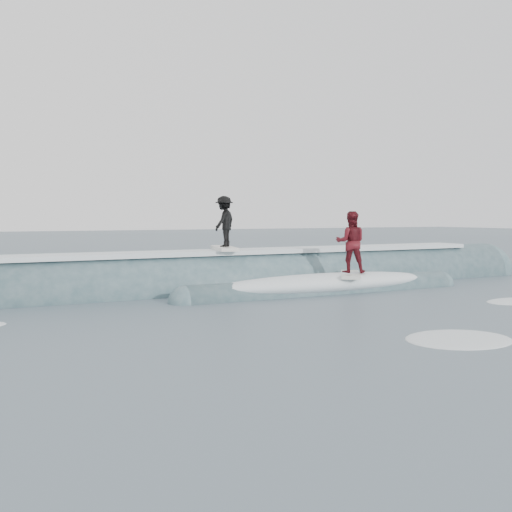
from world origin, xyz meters
name	(u,v)px	position (x,y,z in m)	size (l,w,h in m)	color
ground	(349,317)	(0.00, 0.00, 0.00)	(160.00, 160.00, 0.00)	#3B4B56
breaking_wave	(251,287)	(0.19, 5.62, 0.04)	(23.77, 3.96, 2.37)	#36525B
surfer_black	(224,224)	(-0.62, 5.86, 2.07)	(1.16, 2.07, 1.70)	silver
surfer_red	(351,245)	(2.65, 3.66, 1.44)	(1.58, 1.96, 1.99)	silver
far_swells	(106,263)	(-1.95, 17.65, 0.00)	(39.05, 8.65, 0.80)	#36525B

